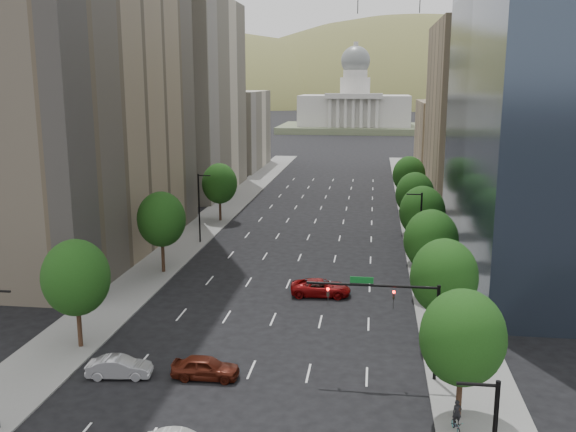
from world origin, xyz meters
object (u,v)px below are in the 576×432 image
at_px(car_silver, 119,367).
at_px(car_red_far, 321,288).
at_px(capitol, 354,110).
at_px(car_maroon, 206,367).
at_px(traffic_signal, 401,309).
at_px(cyclist, 456,422).

xyz_separation_m(car_silver, car_red_far, (12.61, 19.22, 0.06)).
xyz_separation_m(capitol, car_maroon, (-2.92, -221.45, -7.76)).
bearing_deg(car_maroon, capitol, -1.96).
xyz_separation_m(car_maroon, car_silver, (-6.08, -0.64, -0.07)).
bearing_deg(traffic_signal, car_silver, -173.02).
relative_size(traffic_signal, car_maroon, 1.91).
distance_m(capitol, car_maroon, 221.61).
height_order(capitol, car_silver, capitol).
distance_m(capitol, car_silver, 222.42).
height_order(car_maroon, cyclist, cyclist).
bearing_deg(traffic_signal, cyclist, -65.23).
relative_size(traffic_signal, car_silver, 2.01).
bearing_deg(car_maroon, cyclist, -108.18).
bearing_deg(traffic_signal, car_maroon, -172.61).
height_order(traffic_signal, car_silver, traffic_signal).
height_order(car_maroon, car_silver, car_maroon).
distance_m(car_maroon, car_silver, 6.11).
bearing_deg(capitol, cyclist, -86.55).
xyz_separation_m(capitol, cyclist, (13.67, -226.52, -7.75)).
height_order(capitol, car_red_far, capitol).
relative_size(capitol, car_red_far, 10.30).
bearing_deg(cyclist, car_maroon, 151.50).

